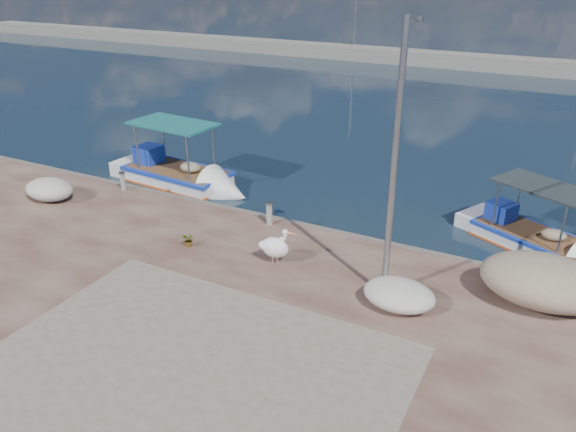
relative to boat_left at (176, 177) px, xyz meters
The scene contains 14 objects.
ground 10.02m from the boat_left, 45.55° to the right, with size 1400.00×1400.00×0.00m, color #162635.
quay_patch 12.94m from the boat_left, 51.70° to the right, with size 9.00×7.00×0.01m, color gray.
breakwater 33.59m from the boat_left, 77.95° to the left, with size 120.00×2.20×7.50m.
boat_left is the anchor object (origin of this frame).
boat_right 13.87m from the boat_left, ahead, with size 5.41×3.83×2.50m.
pelican 8.89m from the boat_left, 33.32° to the right, with size 1.16×0.76×1.10m.
lamp_post 12.36m from the boat_left, 24.93° to the right, with size 0.44×0.96×7.00m.
bollard_near 6.57m from the boat_left, 24.13° to the right, with size 0.26×0.26×0.79m.
bollard_far 2.73m from the boat_left, 99.91° to the right, with size 0.24×0.24×0.73m.
potted_plant 6.92m from the boat_left, 48.82° to the right, with size 0.39×0.34×0.43m, color #33722D.
net_pile_c 14.88m from the boat_left, 13.69° to the right, with size 3.15×2.25×1.24m, color tan.
net_pile_d 12.49m from the boat_left, 25.66° to the right, with size 1.84×1.38×0.69m, color silver.
net_pile_a 5.08m from the boat_left, 116.21° to the right, with size 1.90×1.38×0.78m, color silver.
net_pile_b 5.08m from the boat_left, 118.07° to the right, with size 1.82×1.41×0.71m, color tan.
Camera 1 is at (7.29, -10.22, 8.58)m, focal length 35.00 mm.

